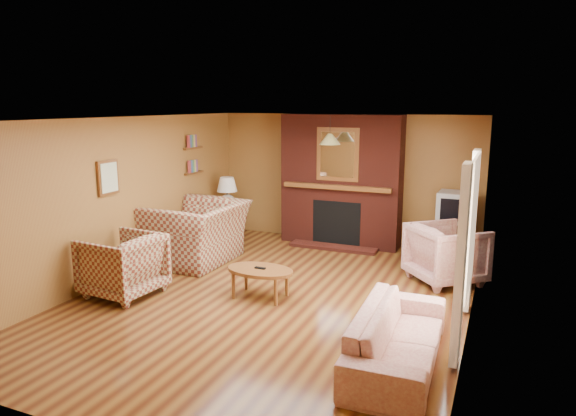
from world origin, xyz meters
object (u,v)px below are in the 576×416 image
at_px(coffee_table, 260,272).
at_px(table_lamp, 227,192).
at_px(tv_stand, 453,240).
at_px(side_table, 228,225).
at_px(crt_tv, 455,207).
at_px(plaid_loveseat, 197,233).
at_px(floral_sofa, 398,337).
at_px(plaid_armchair, 123,265).
at_px(floral_armchair, 446,254).
at_px(fireplace, 341,181).

bearing_deg(coffee_table, table_lamp, 127.52).
bearing_deg(tv_stand, side_table, -177.79).
xyz_separation_m(tv_stand, crt_tv, (0.00, -0.01, 0.58)).
relative_size(plaid_loveseat, crt_tv, 2.67).
relative_size(tv_stand, crt_tv, 1.14).
height_order(floral_sofa, crt_tv, crt_tv).
xyz_separation_m(plaid_loveseat, side_table, (-0.25, 1.46, -0.21)).
distance_m(plaid_armchair, side_table, 3.16).
distance_m(plaid_armchair, floral_sofa, 3.88).
height_order(table_lamp, crt_tv, table_lamp).
xyz_separation_m(floral_armchair, side_table, (-4.17, 0.88, -0.15)).
relative_size(plaid_armchair, crt_tv, 1.65).
bearing_deg(floral_armchair, floral_sofa, 135.65).
bearing_deg(plaid_loveseat, coffee_table, 58.01).
height_order(plaid_armchair, coffee_table, plaid_armchair).
distance_m(floral_sofa, side_table, 5.38).
bearing_deg(table_lamp, plaid_loveseat, -80.27).
height_order(floral_sofa, tv_stand, tv_stand).
relative_size(plaid_loveseat, floral_armchair, 1.60).
height_order(floral_armchair, table_lamp, table_lamp).
relative_size(floral_sofa, side_table, 3.43).
distance_m(fireplace, floral_armchair, 2.62).
distance_m(floral_armchair, side_table, 4.26).
xyz_separation_m(side_table, table_lamp, (-0.00, 0.00, 0.64)).
distance_m(plaid_loveseat, coffee_table, 1.98).
height_order(plaid_loveseat, floral_armchair, plaid_loveseat).
bearing_deg(table_lamp, tv_stand, 4.82).
xyz_separation_m(fireplace, plaid_armchair, (-1.95, -3.69, -0.76)).
bearing_deg(coffee_table, tv_stand, 52.13).
bearing_deg(coffee_table, plaid_armchair, -160.05).
height_order(floral_armchair, side_table, floral_armchair).
bearing_deg(side_table, floral_armchair, -11.93).
height_order(plaid_armchair, side_table, plaid_armchair).
height_order(coffee_table, table_lamp, table_lamp).
distance_m(table_lamp, crt_tv, 4.16).
xyz_separation_m(fireplace, tv_stand, (2.05, -0.18, -0.86)).
distance_m(fireplace, crt_tv, 2.08).
xyz_separation_m(coffee_table, table_lamp, (-1.93, 2.51, 0.57)).
distance_m(side_table, tv_stand, 4.16).
height_order(tv_stand, crt_tv, crt_tv).
bearing_deg(coffee_table, floral_sofa, -27.66).
relative_size(fireplace, tv_stand, 3.72).
bearing_deg(plaid_loveseat, fireplace, 137.22).
height_order(fireplace, side_table, fireplace).
bearing_deg(plaid_armchair, table_lamp, -172.57).
height_order(fireplace, tv_stand, fireplace).
bearing_deg(floral_armchair, coffee_table, 85.18).
distance_m(side_table, crt_tv, 4.21).
relative_size(plaid_loveseat, side_table, 2.65).
bearing_deg(plaid_loveseat, tv_stand, 114.97).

